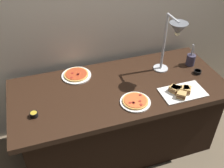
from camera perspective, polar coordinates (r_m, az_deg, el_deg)
ground_plane at (r=2.84m, az=1.36°, el=-12.72°), size 8.00×8.00×0.00m
back_wall at (r=2.49m, az=-2.15°, el=14.28°), size 4.40×0.04×2.40m
buffet_table at (r=2.55m, az=1.49°, el=-7.23°), size 1.90×0.84×0.76m
heat_lamp at (r=2.24m, az=13.49°, el=10.55°), size 0.15×0.33×0.57m
pizza_plate_front at (r=2.15m, az=5.10°, el=-3.81°), size 0.25×0.25×0.03m
pizza_plate_center at (r=2.45m, az=-7.77°, el=1.97°), size 0.27×0.27×0.03m
sandwich_platter at (r=2.30m, az=14.80°, el=-1.51°), size 0.38×0.22×0.06m
sauce_cup_near at (r=2.11m, az=-16.63°, el=-6.35°), size 0.06×0.06×0.04m
sauce_cup_far at (r=2.59m, az=18.12°, el=2.55°), size 0.07×0.07×0.03m
utensil_holder at (r=2.67m, az=16.78°, el=5.13°), size 0.08×0.08×0.23m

